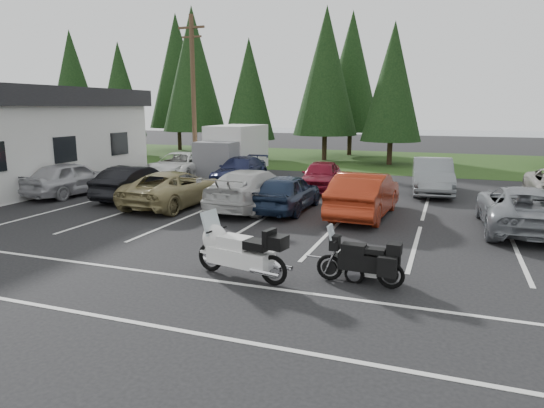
{
  "coord_description": "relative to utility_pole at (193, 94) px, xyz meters",
  "views": [
    {
      "loc": [
        3.97,
        -13.0,
        3.93
      ],
      "look_at": [
        -0.63,
        -0.5,
        1.27
      ],
      "focal_mm": 32.0,
      "sensor_mm": 36.0,
      "label": 1
    }
  ],
  "objects": [
    {
      "name": "car_far_3",
      "position": [
        13.27,
        -1.52,
        -3.89
      ],
      "size": [
        2.15,
        5.05,
        1.62
      ],
      "primitive_type": "imported",
      "rotation": [
        0.0,
        0.0,
        0.09
      ],
      "color": "slate",
      "rests_on": "ground"
    },
    {
      "name": "car_near_4",
      "position": [
        8.19,
        -7.57,
        -3.97
      ],
      "size": [
        1.78,
        4.29,
        1.46
      ],
      "primitive_type": "imported",
      "rotation": [
        0.0,
        0.0,
        3.13
      ],
      "color": "#19263F",
      "rests_on": "ground"
    },
    {
      "name": "car_near_1",
      "position": [
        1.17,
        -7.44,
        -3.97
      ],
      "size": [
        1.58,
        4.43,
        1.45
      ],
      "primitive_type": "imported",
      "rotation": [
        0.0,
        0.0,
        3.15
      ],
      "color": "black",
      "rests_on": "ground"
    },
    {
      "name": "stall_markings",
      "position": [
        10.0,
        -10.0,
        -4.69
      ],
      "size": [
        32.0,
        16.0,
        0.01
      ],
      "primitive_type": "cube",
      "color": "silver",
      "rests_on": "ground"
    },
    {
      "name": "lake_water",
      "position": [
        14.0,
        43.0,
        -4.7
      ],
      "size": [
        70.0,
        50.0,
        0.02
      ],
      "primitive_type": "cube",
      "color": "slate",
      "rests_on": "ground"
    },
    {
      "name": "utility_pole",
      "position": [
        0.0,
        0.0,
        0.0
      ],
      "size": [
        1.6,
        0.26,
        9.0
      ],
      "color": "#473321",
      "rests_on": "ground"
    },
    {
      "name": "adventure_motorcycle",
      "position": [
        12.23,
        -14.56,
        -4.02
      ],
      "size": [
        2.24,
        0.87,
        1.35
      ],
      "primitive_type": null,
      "rotation": [
        0.0,
        0.0,
        -0.04
      ],
      "color": "black",
      "rests_on": "ground"
    },
    {
      "name": "grass_strip",
      "position": [
        10.0,
        12.0,
        -4.69
      ],
      "size": [
        80.0,
        16.0,
        0.01
      ],
      "primitive_type": "cube",
      "color": "#203912",
      "rests_on": "ground"
    },
    {
      "name": "conifer_4",
      "position": [
        5.0,
        10.9,
        1.83
      ],
      "size": [
        4.8,
        4.8,
        11.17
      ],
      "color": "#332316",
      "rests_on": "ground"
    },
    {
      "name": "ground",
      "position": [
        10.0,
        -12.0,
        -4.7
      ],
      "size": [
        120.0,
        120.0,
        0.0
      ],
      "primitive_type": "plane",
      "color": "black",
      "rests_on": "ground"
    },
    {
      "name": "car_near_5",
      "position": [
        11.13,
        -7.5,
        -3.88
      ],
      "size": [
        1.99,
        5.05,
        1.64
      ],
      "primitive_type": "imported",
      "rotation": [
        0.0,
        0.0,
        3.09
      ],
      "color": "#9B2A13",
      "rests_on": "ground"
    },
    {
      "name": "conifer_back_a",
      "position": [
        -10.0,
        15.0,
        2.49
      ],
      "size": [
        5.28,
        5.28,
        12.3
      ],
      "color": "#332316",
      "rests_on": "ground"
    },
    {
      "name": "cargo_trailer",
      "position": [
        12.13,
        -14.11,
        -4.36
      ],
      "size": [
        1.51,
        0.93,
        0.67
      ],
      "primitive_type": null,
      "rotation": [
        0.0,
        0.0,
        -0.08
      ],
      "color": "white",
      "rests_on": "ground"
    },
    {
      "name": "conifer_1",
      "position": [
        -12.0,
        9.2,
        0.69
      ],
      "size": [
        3.96,
        3.96,
        9.22
      ],
      "color": "#332316",
      "rests_on": "ground"
    },
    {
      "name": "touring_motorcycle",
      "position": [
        9.54,
        -15.09,
        -3.93
      ],
      "size": [
        2.9,
        1.42,
        1.54
      ],
      "primitive_type": null,
      "rotation": [
        0.0,
        0.0,
        -0.21
      ],
      "color": "white",
      "rests_on": "ground"
    },
    {
      "name": "car_near_6",
      "position": [
        16.24,
        -7.85,
        -3.97
      ],
      "size": [
        2.6,
        5.31,
        1.45
      ],
      "primitive_type": "imported",
      "rotation": [
        0.0,
        0.0,
        3.18
      ],
      "color": "gray",
      "rests_on": "ground"
    },
    {
      "name": "conifer_back_b",
      "position": [
        6.0,
        15.5,
        2.07
      ],
      "size": [
        4.97,
        4.97,
        11.58
      ],
      "color": "#332316",
      "rests_on": "ground"
    },
    {
      "name": "car_near_0",
      "position": [
        -2.14,
        -7.67,
        -3.92
      ],
      "size": [
        2.28,
        4.72,
        1.55
      ],
      "primitive_type": "imported",
      "rotation": [
        0.0,
        0.0,
        3.04
      ],
      "color": "#B9B8BD",
      "rests_on": "ground"
    },
    {
      "name": "box_truck",
      "position": [
        2.0,
        0.5,
        -3.25
      ],
      "size": [
        2.4,
        5.6,
        2.9
      ],
      "primitive_type": null,
      "color": "silver",
      "rests_on": "ground"
    },
    {
      "name": "conifer_3",
      "position": [
        -0.5,
        9.4,
        0.57
      ],
      "size": [
        3.87,
        3.87,
        9.02
      ],
      "color": "#332316",
      "rests_on": "ground"
    },
    {
      "name": "conifer_5",
      "position": [
        10.0,
        9.6,
        0.93
      ],
      "size": [
        4.14,
        4.14,
        9.63
      ],
      "color": "#332316",
      "rests_on": "ground"
    },
    {
      "name": "car_far_2",
      "position": [
        8.18,
        -2.4,
        -3.99
      ],
      "size": [
        2.03,
        4.28,
        1.41
      ],
      "primitive_type": "imported",
      "rotation": [
        0.0,
        0.0,
        0.09
      ],
      "color": "maroon",
      "rests_on": "ground"
    },
    {
      "name": "conifer_0",
      "position": [
        -18.0,
        10.5,
        1.53
      ],
      "size": [
        4.58,
        4.58,
        10.66
      ],
      "color": "#332316",
      "rests_on": "ground"
    },
    {
      "name": "car_near_3",
      "position": [
        6.79,
        -7.59,
        -3.92
      ],
      "size": [
        2.55,
        5.5,
        1.56
      ],
      "primitive_type": "imported",
      "rotation": [
        0.0,
        0.0,
        3.07
      ],
      "color": "#BABAB8",
      "rests_on": "ground"
    },
    {
      "name": "conifer_2",
      "position": [
        -6.0,
        10.8,
        2.25
      ],
      "size": [
        5.1,
        5.1,
        11.89
      ],
      "color": "#332316",
      "rests_on": "ground"
    },
    {
      "name": "car_far_1",
      "position": [
        3.66,
        -1.85,
        -4.02
      ],
      "size": [
        2.1,
        4.78,
        1.36
      ],
      "primitive_type": "imported",
      "rotation": [
        0.0,
        0.0,
        0.04
      ],
      "color": "#1C2247",
      "rests_on": "ground"
    },
    {
      "name": "car_near_2",
      "position": [
        3.57,
        -8.16,
        -3.98
      ],
      "size": [
        2.56,
        5.22,
        1.43
      ],
      "primitive_type": "imported",
      "rotation": [
        0.0,
        0.0,
        3.1
      ],
      "color": "#918454",
      "rests_on": "ground"
    },
    {
      "name": "car_far_0",
      "position": [
        -0.07,
        -1.64,
        -3.95
      ],
      "size": [
        2.83,
        5.52,
        1.49
      ],
      "primitive_type": "imported",
      "rotation": [
        0.0,
        0.0,
        0.07
      ],
      "color": "white",
      "rests_on": "ground"
    }
  ]
}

